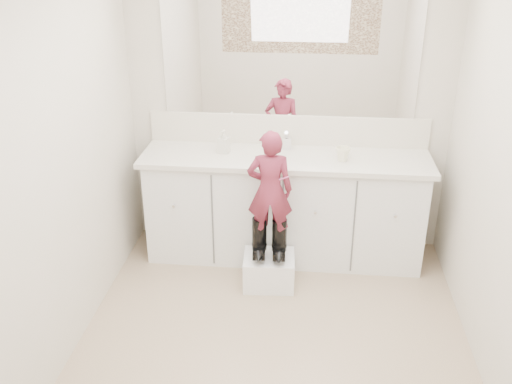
# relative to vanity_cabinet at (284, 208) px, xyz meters

# --- Properties ---
(floor) EXTENTS (3.00, 3.00, 0.00)m
(floor) POSITION_rel_vanity_cabinet_xyz_m (0.00, -1.23, -0.42)
(floor) COLOR #91775F
(floor) RESTS_ON ground
(wall_back) EXTENTS (2.60, 0.00, 2.60)m
(wall_back) POSITION_rel_vanity_cabinet_xyz_m (0.00, 0.27, 0.77)
(wall_back) COLOR beige
(wall_back) RESTS_ON floor
(wall_front) EXTENTS (2.60, 0.00, 2.60)m
(wall_front) POSITION_rel_vanity_cabinet_xyz_m (0.00, -2.73, 0.77)
(wall_front) COLOR beige
(wall_front) RESTS_ON floor
(wall_left) EXTENTS (0.00, 3.00, 3.00)m
(wall_left) POSITION_rel_vanity_cabinet_xyz_m (-1.30, -1.23, 0.78)
(wall_left) COLOR beige
(wall_left) RESTS_ON floor
(wall_right) EXTENTS (0.00, 3.00, 3.00)m
(wall_right) POSITION_rel_vanity_cabinet_xyz_m (1.30, -1.23, 0.78)
(wall_right) COLOR beige
(wall_right) RESTS_ON floor
(vanity_cabinet) EXTENTS (2.20, 0.55, 0.85)m
(vanity_cabinet) POSITION_rel_vanity_cabinet_xyz_m (0.00, 0.00, 0.00)
(vanity_cabinet) COLOR silver
(vanity_cabinet) RESTS_ON floor
(countertop) EXTENTS (2.28, 0.58, 0.04)m
(countertop) POSITION_rel_vanity_cabinet_xyz_m (0.00, -0.01, 0.45)
(countertop) COLOR beige
(countertop) RESTS_ON vanity_cabinet
(backsplash) EXTENTS (2.28, 0.03, 0.25)m
(backsplash) POSITION_rel_vanity_cabinet_xyz_m (0.00, 0.26, 0.59)
(backsplash) COLOR beige
(backsplash) RESTS_ON countertop
(mirror) EXTENTS (2.00, 0.02, 1.00)m
(mirror) POSITION_rel_vanity_cabinet_xyz_m (0.00, 0.26, 1.22)
(mirror) COLOR white
(mirror) RESTS_ON wall_back
(dot_panel) EXTENTS (2.00, 0.01, 1.20)m
(dot_panel) POSITION_rel_vanity_cabinet_xyz_m (0.00, -2.71, 1.22)
(dot_panel) COLOR #472819
(dot_panel) RESTS_ON wall_front
(faucet) EXTENTS (0.08, 0.08, 0.10)m
(faucet) POSITION_rel_vanity_cabinet_xyz_m (0.00, 0.15, 0.52)
(faucet) COLOR silver
(faucet) RESTS_ON countertop
(cup) EXTENTS (0.14, 0.14, 0.11)m
(cup) POSITION_rel_vanity_cabinet_xyz_m (0.44, -0.06, 0.52)
(cup) COLOR #F0EAC0
(cup) RESTS_ON countertop
(soap_bottle) EXTENTS (0.10, 0.10, 0.19)m
(soap_bottle) POSITION_rel_vanity_cabinet_xyz_m (-0.49, 0.02, 0.56)
(soap_bottle) COLOR beige
(soap_bottle) RESTS_ON countertop
(step_stool) EXTENTS (0.40, 0.34, 0.25)m
(step_stool) POSITION_rel_vanity_cabinet_xyz_m (-0.09, -0.48, -0.30)
(step_stool) COLOR white
(step_stool) RESTS_ON floor
(boot_left) EXTENTS (0.13, 0.22, 0.32)m
(boot_left) POSITION_rel_vanity_cabinet_xyz_m (-0.16, -0.48, -0.02)
(boot_left) COLOR black
(boot_left) RESTS_ON step_stool
(boot_right) EXTENTS (0.13, 0.22, 0.32)m
(boot_right) POSITION_rel_vanity_cabinet_xyz_m (-0.01, -0.48, -0.02)
(boot_right) COLOR black
(boot_right) RESTS_ON step_stool
(toddler) EXTENTS (0.34, 0.24, 0.91)m
(toddler) POSITION_rel_vanity_cabinet_xyz_m (-0.09, -0.48, 0.38)
(toddler) COLOR #B53754
(toddler) RESTS_ON step_stool
(toothbrush) EXTENTS (0.14, 0.02, 0.06)m
(toothbrush) POSITION_rel_vanity_cabinet_xyz_m (-0.02, -0.49, 0.47)
(toothbrush) COLOR #D3528F
(toothbrush) RESTS_ON toddler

